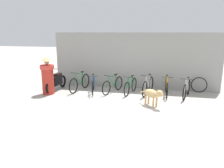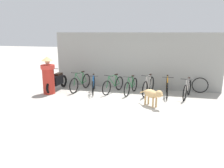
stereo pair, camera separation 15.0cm
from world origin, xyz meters
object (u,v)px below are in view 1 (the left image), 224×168
object	(u,v)px
bicycle_0	(80,83)
bicycle_5	(167,87)
bicycle_1	(93,85)
person_in_robes	(48,75)
stray_dog	(153,94)
bicycle_2	(113,85)
bicycle_6	(187,89)
motorcycle	(56,81)
spare_tire_left	(199,85)
bicycle_4	(148,86)
bicycle_3	(131,86)

from	to	relation	value
bicycle_0	bicycle_5	xyz separation A→B (m)	(3.97, 0.06, -0.01)
bicycle_0	bicycle_1	xyz separation A→B (m)	(0.70, -0.16, -0.02)
bicycle_5	person_in_robes	bearing A→B (deg)	-80.69
stray_dog	bicycle_2	bearing A→B (deg)	-177.72
person_in_robes	bicycle_2	bearing A→B (deg)	-153.59
bicycle_2	bicycle_6	bearing A→B (deg)	108.12
bicycle_1	motorcycle	world-z (taller)	motorcycle
bicycle_0	spare_tire_left	distance (m)	5.49
bicycle_6	stray_dog	distance (m)	2.00
bicycle_4	stray_dog	world-z (taller)	bicycle_4
bicycle_0	motorcycle	bearing A→B (deg)	-68.81
bicycle_2	bicycle_3	xyz separation A→B (m)	(0.81, -0.03, -0.01)
bicycle_0	motorcycle	xyz separation A→B (m)	(-1.09, -0.20, 0.06)
bicycle_5	bicycle_3	bearing A→B (deg)	-86.98
bicycle_6	motorcycle	xyz separation A→B (m)	(-5.88, -0.11, 0.08)
motorcycle	spare_tire_left	bearing A→B (deg)	100.50
bicycle_5	bicycle_4	bearing A→B (deg)	-89.64
bicycle_3	bicycle_4	bearing A→B (deg)	108.79
motorcycle	bicycle_0	bearing A→B (deg)	102.02
bicycle_1	bicycle_6	distance (m)	4.09
bicycle_0	bicycle_4	world-z (taller)	bicycle_0
bicycle_6	stray_dog	bearing A→B (deg)	-27.30
stray_dog	person_in_robes	bearing A→B (deg)	-146.59
bicycle_1	bicycle_4	distance (m)	2.48
spare_tire_left	person_in_robes	bearing A→B (deg)	-165.99
bicycle_1	stray_dog	xyz separation A→B (m)	(2.73, -1.40, 0.13)
bicycle_6	bicycle_5	bearing A→B (deg)	-85.49
bicycle_3	stray_dog	xyz separation A→B (m)	(1.03, -1.53, 0.13)
motorcycle	bicycle_1	bearing A→B (deg)	92.97
stray_dog	spare_tire_left	distance (m)	3.12
bicycle_3	bicycle_0	bearing A→B (deg)	-78.00
bicycle_3	bicycle_5	distance (m)	1.57
bicycle_2	bicycle_6	distance (m)	3.20
bicycle_0	spare_tire_left	xyz separation A→B (m)	(5.43, 0.84, -0.02)
spare_tire_left	bicycle_2	bearing A→B (deg)	-167.75
bicycle_2	bicycle_5	size ratio (longest dim) A/B	0.95
bicycle_5	spare_tire_left	distance (m)	1.65
bicycle_2	bicycle_5	xyz separation A→B (m)	(2.38, 0.06, 0.02)
bicycle_2	motorcycle	bearing A→B (deg)	-65.59
motorcycle	person_in_robes	xyz separation A→B (m)	(-0.09, -0.61, 0.40)
bicycle_1	motorcycle	xyz separation A→B (m)	(-1.79, -0.05, 0.09)
person_in_robes	bicycle_0	bearing A→B (deg)	-135.57
bicycle_1	stray_dog	bearing A→B (deg)	48.08
bicycle_5	spare_tire_left	world-z (taller)	bicycle_5
motorcycle	spare_tire_left	xyz separation A→B (m)	(6.52, 1.04, -0.08)
bicycle_1	person_in_robes	distance (m)	2.05
bicycle_5	motorcycle	size ratio (longest dim) A/B	0.90
bicycle_2	spare_tire_left	distance (m)	3.93
bicycle_0	bicycle_1	world-z (taller)	bicycle_0
bicycle_1	bicycle_6	world-z (taller)	bicycle_6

